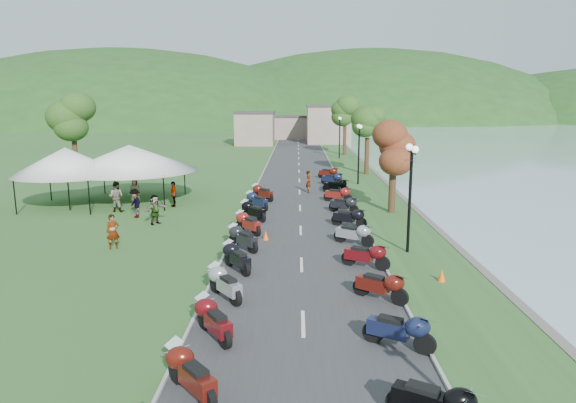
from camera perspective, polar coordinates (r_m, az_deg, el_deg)
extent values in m
cube|color=#363639|center=(45.85, 1.26, 2.36)|extent=(7.00, 120.00, 0.02)
cube|color=gray|center=(90.44, -0.13, 8.28)|extent=(18.00, 16.00, 5.00)
imported|color=slate|center=(26.23, -18.76, -4.97)|extent=(0.75, 0.68, 1.68)
imported|color=slate|center=(34.79, -18.46, -1.06)|extent=(0.98, 0.58, 1.96)
imported|color=slate|center=(32.66, -16.52, -1.72)|extent=(1.08, 1.19, 1.78)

